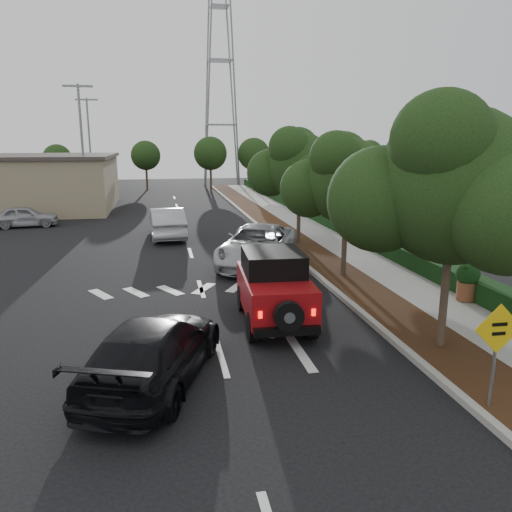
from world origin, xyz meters
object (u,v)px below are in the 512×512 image
object	(u,v)px
speed_hump_sign	(497,342)
black_suv_oncoming	(154,350)
red_jeep	(273,286)
silver_suv_ahead	(257,246)

from	to	relation	value
speed_hump_sign	black_suv_oncoming	bearing A→B (deg)	160.73
red_jeep	speed_hump_sign	size ratio (longest dim) A/B	1.97
red_jeep	silver_suv_ahead	bearing A→B (deg)	85.92
speed_hump_sign	silver_suv_ahead	bearing A→B (deg)	101.93
speed_hump_sign	red_jeep	bearing A→B (deg)	120.08
silver_suv_ahead	speed_hump_sign	xyz separation A→B (m)	(2.23, -12.59, 0.63)
red_jeep	black_suv_oncoming	bearing A→B (deg)	-133.54
silver_suv_ahead	black_suv_oncoming	xyz separation A→B (m)	(-4.29, -10.06, -0.10)
silver_suv_ahead	black_suv_oncoming	world-z (taller)	silver_suv_ahead
silver_suv_ahead	speed_hump_sign	world-z (taller)	speed_hump_sign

